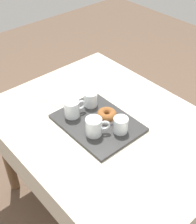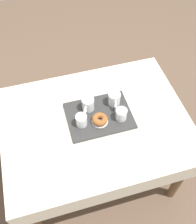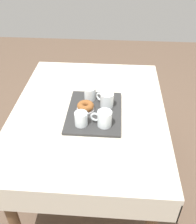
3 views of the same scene
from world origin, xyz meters
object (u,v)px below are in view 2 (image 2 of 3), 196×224
(tea_mug_right, at_px, (88,105))
(serving_tray, at_px, (99,115))
(water_glass_near, at_px, (82,121))
(donut_plate_left, at_px, (100,121))
(paper_napkin, at_px, (142,102))
(sugar_donut_left, at_px, (100,119))
(water_glass_far, at_px, (121,115))
(tea_mug_left, at_px, (114,99))
(dining_table, at_px, (96,130))

(tea_mug_right, bearing_deg, serving_tray, -51.22)
(water_glass_near, distance_m, donut_plate_left, 0.13)
(serving_tray, bearing_deg, paper_napkin, 5.91)
(water_glass_near, relative_size, paper_napkin, 0.62)
(paper_napkin, bearing_deg, sugar_donut_left, -165.32)
(serving_tray, bearing_deg, water_glass_far, -25.95)
(tea_mug_right, bearing_deg, water_glass_far, -35.69)
(serving_tray, height_order, paper_napkin, serving_tray)
(sugar_donut_left, distance_m, paper_napkin, 0.36)
(sugar_donut_left, bearing_deg, water_glass_near, 173.15)
(tea_mug_left, relative_size, tea_mug_right, 1.09)
(tea_mug_right, xyz_separation_m, donut_plate_left, (0.05, -0.13, -0.04))
(dining_table, distance_m, donut_plate_left, 0.12)
(dining_table, xyz_separation_m, serving_tray, (0.04, 0.04, 0.10))
(serving_tray, distance_m, tea_mug_left, 0.15)
(water_glass_far, bearing_deg, dining_table, 171.58)
(dining_table, height_order, donut_plate_left, donut_plate_left)
(dining_table, xyz_separation_m, water_glass_near, (-0.09, -0.00, 0.15))
(tea_mug_right, distance_m, paper_napkin, 0.40)
(dining_table, height_order, sugar_donut_left, sugar_donut_left)
(tea_mug_right, distance_m, sugar_donut_left, 0.14)
(dining_table, height_order, water_glass_far, water_glass_far)
(serving_tray, relative_size, water_glass_near, 5.23)
(sugar_donut_left, height_order, paper_napkin, sugar_donut_left)
(serving_tray, distance_m, tea_mug_right, 0.11)
(serving_tray, bearing_deg, water_glass_near, -162.75)
(tea_mug_left, bearing_deg, donut_plate_left, -138.57)
(serving_tray, relative_size, tea_mug_right, 3.78)
(tea_mug_right, height_order, donut_plate_left, tea_mug_right)
(sugar_donut_left, bearing_deg, tea_mug_left, 41.43)
(sugar_donut_left, relative_size, paper_napkin, 0.78)
(water_glass_near, xyz_separation_m, paper_napkin, (0.46, 0.08, -0.05))
(tea_mug_right, distance_m, water_glass_near, 0.14)
(serving_tray, height_order, water_glass_far, water_glass_far)
(water_glass_near, xyz_separation_m, donut_plate_left, (0.12, -0.01, -0.03))
(water_glass_far, distance_m, paper_napkin, 0.23)
(dining_table, xyz_separation_m, tea_mug_right, (-0.02, 0.11, 0.16))
(dining_table, bearing_deg, sugar_donut_left, -32.10)
(water_glass_near, bearing_deg, water_glass_far, -5.09)
(donut_plate_left, bearing_deg, tea_mug_right, 109.88)
(water_glass_far, distance_m, sugar_donut_left, 0.15)
(tea_mug_right, bearing_deg, tea_mug_left, -1.50)
(tea_mug_left, distance_m, tea_mug_right, 0.19)
(tea_mug_left, distance_m, paper_napkin, 0.21)
(sugar_donut_left, bearing_deg, water_glass_far, -3.64)
(dining_table, distance_m, sugar_donut_left, 0.14)
(tea_mug_right, relative_size, donut_plate_left, 1.04)
(water_glass_far, bearing_deg, water_glass_near, 174.91)
(water_glass_far, bearing_deg, tea_mug_left, 92.22)
(water_glass_near, xyz_separation_m, water_glass_far, (0.27, -0.02, 0.00))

